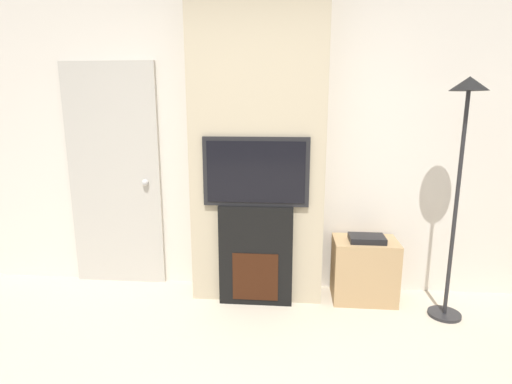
# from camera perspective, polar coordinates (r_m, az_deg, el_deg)

# --- Properties ---
(wall_back) EXTENTS (6.00, 0.06, 2.70)m
(wall_back) POSITION_cam_1_polar(r_m,az_deg,el_deg) (3.57, 0.53, 7.18)
(wall_back) COLOR silver
(wall_back) RESTS_ON ground_plane
(chimney_breast) EXTENTS (1.11, 0.34, 2.70)m
(chimney_breast) POSITION_cam_1_polar(r_m,az_deg,el_deg) (3.38, 0.26, 6.88)
(chimney_breast) COLOR #BCAD8E
(chimney_breast) RESTS_ON ground_plane
(fireplace) EXTENTS (0.62, 0.15, 0.86)m
(fireplace) POSITION_cam_1_polar(r_m,az_deg,el_deg) (3.42, -0.00, -8.98)
(fireplace) COLOR black
(fireplace) RESTS_ON ground_plane
(television) EXTENTS (0.86, 0.07, 0.56)m
(television) POSITION_cam_1_polar(r_m,az_deg,el_deg) (3.23, -0.01, 2.92)
(television) COLOR black
(television) RESTS_ON fireplace
(floor_lamp) EXTENTS (0.27, 0.27, 1.87)m
(floor_lamp) POSITION_cam_1_polar(r_m,az_deg,el_deg) (3.33, 27.47, 6.36)
(floor_lamp) COLOR #262628
(floor_lamp) RESTS_ON ground_plane
(media_stand) EXTENTS (0.54, 0.37, 0.59)m
(media_stand) POSITION_cam_1_polar(r_m,az_deg,el_deg) (3.64, 15.19, -10.56)
(media_stand) COLOR tan
(media_stand) RESTS_ON ground_plane
(entry_door) EXTENTS (0.86, 0.09, 2.05)m
(entry_door) POSITION_cam_1_polar(r_m,az_deg,el_deg) (3.90, -19.52, 2.06)
(entry_door) COLOR #BCB7AD
(entry_door) RESTS_ON ground_plane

